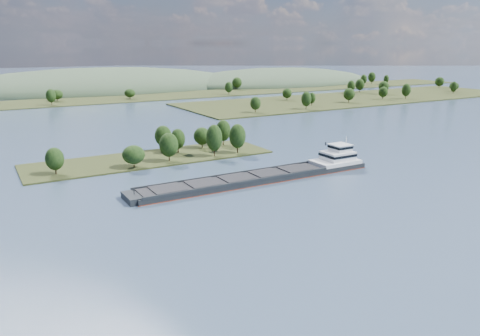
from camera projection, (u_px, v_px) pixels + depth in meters
ground at (218, 200)px, 142.29m from camera, size 1800.00×1800.00×0.00m
tree_island at (168, 149)px, 193.84m from camera, size 100.00×30.78×14.53m
right_bank at (362, 97)px, 404.41m from camera, size 320.00×90.00×14.49m
back_shoreline at (70, 101)px, 380.78m from camera, size 900.00×60.00×16.00m
hill_east at (277, 83)px, 560.57m from camera, size 260.00×140.00×36.00m
hill_west at (103, 89)px, 489.67m from camera, size 320.00×160.00×44.00m
cargo_barge at (272, 174)px, 164.83m from camera, size 91.60×11.51×12.38m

